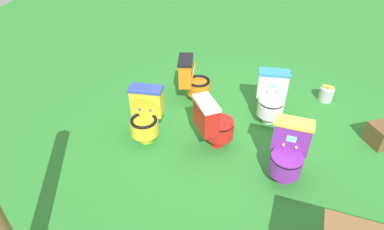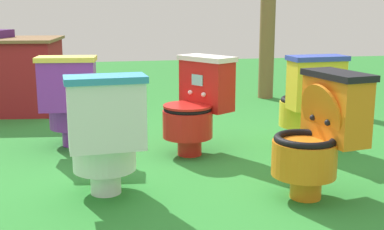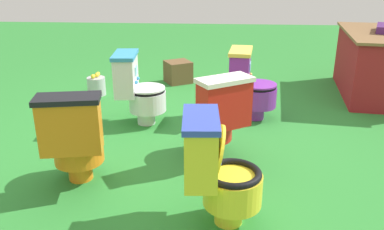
{
  "view_description": "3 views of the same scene",
  "coord_description": "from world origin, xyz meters",
  "px_view_note": "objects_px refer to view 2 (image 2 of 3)",
  "views": [
    {
      "loc": [
        -0.15,
        3.62,
        2.92
      ],
      "look_at": [
        0.59,
        0.36,
        0.47
      ],
      "focal_mm": 30.74,
      "sensor_mm": 36.0,
      "label": 1
    },
    {
      "loc": [
        -0.46,
        -3.25,
        1.09
      ],
      "look_at": [
        0.21,
        0.02,
        0.37
      ],
      "focal_mm": 47.14,
      "sensor_mm": 36.0,
      "label": 2
    },
    {
      "loc": [
        3.41,
        0.35,
        1.59
      ],
      "look_at": [
        0.49,
        0.16,
        0.45
      ],
      "focal_mm": 37.97,
      "sensor_mm": 36.0,
      "label": 3
    }
  ],
  "objects_px": {
    "toilet_orange": "(319,134)",
    "wooden_post": "(268,15)",
    "toilet_white": "(105,135)",
    "toilet_red": "(196,105)",
    "toilet_yellow": "(309,99)",
    "toilet_purple": "(71,101)"
  },
  "relations": [
    {
      "from": "toilet_orange",
      "to": "wooden_post",
      "type": "relative_size",
      "value": 0.37
    },
    {
      "from": "toilet_orange",
      "to": "toilet_white",
      "type": "distance_m",
      "value": 1.22
    },
    {
      "from": "wooden_post",
      "to": "toilet_red",
      "type": "bearing_deg",
      "value": -121.58
    },
    {
      "from": "toilet_yellow",
      "to": "wooden_post",
      "type": "xyz_separation_m",
      "value": [
        0.41,
        2.13,
        0.61
      ]
    },
    {
      "from": "wooden_post",
      "to": "toilet_white",
      "type": "bearing_deg",
      "value": -124.53
    },
    {
      "from": "toilet_white",
      "to": "toilet_yellow",
      "type": "bearing_deg",
      "value": 22.54
    },
    {
      "from": "toilet_red",
      "to": "toilet_orange",
      "type": "xyz_separation_m",
      "value": [
        0.5,
        -1.01,
        0.0
      ]
    },
    {
      "from": "toilet_red",
      "to": "toilet_purple",
      "type": "xyz_separation_m",
      "value": [
        -0.92,
        0.34,
        0.0
      ]
    },
    {
      "from": "toilet_white",
      "to": "toilet_purple",
      "type": "height_order",
      "value": "same"
    },
    {
      "from": "toilet_yellow",
      "to": "toilet_purple",
      "type": "relative_size",
      "value": 1.0
    },
    {
      "from": "toilet_red",
      "to": "toilet_white",
      "type": "bearing_deg",
      "value": 105.49
    },
    {
      "from": "toilet_orange",
      "to": "wooden_post",
      "type": "xyz_separation_m",
      "value": [
        0.82,
        3.16,
        0.61
      ]
    },
    {
      "from": "toilet_red",
      "to": "toilet_purple",
      "type": "bearing_deg",
      "value": 37.07
    },
    {
      "from": "toilet_purple",
      "to": "wooden_post",
      "type": "height_order",
      "value": "wooden_post"
    },
    {
      "from": "toilet_white",
      "to": "toilet_orange",
      "type": "bearing_deg",
      "value": -14.91
    },
    {
      "from": "toilet_purple",
      "to": "toilet_orange",
      "type": "bearing_deg",
      "value": -36.66
    },
    {
      "from": "toilet_yellow",
      "to": "wooden_post",
      "type": "height_order",
      "value": "wooden_post"
    },
    {
      "from": "toilet_orange",
      "to": "toilet_purple",
      "type": "relative_size",
      "value": 1.0
    },
    {
      "from": "toilet_yellow",
      "to": "wooden_post",
      "type": "distance_m",
      "value": 2.25
    },
    {
      "from": "toilet_white",
      "to": "wooden_post",
      "type": "relative_size",
      "value": 0.37
    },
    {
      "from": "toilet_yellow",
      "to": "wooden_post",
      "type": "bearing_deg",
      "value": 75.6
    },
    {
      "from": "toilet_orange",
      "to": "toilet_white",
      "type": "xyz_separation_m",
      "value": [
        -1.2,
        0.23,
        -0.0
      ]
    }
  ]
}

